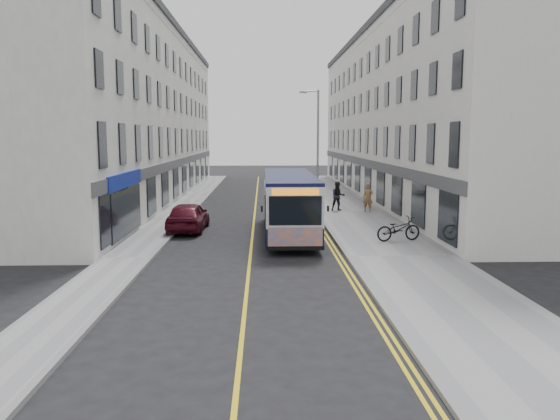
{
  "coord_description": "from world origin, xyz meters",
  "views": [
    {
      "loc": [
        0.54,
        -22.87,
        4.96
      ],
      "look_at": [
        1.32,
        1.84,
        1.6
      ],
      "focal_mm": 35.0,
      "sensor_mm": 36.0,
      "label": 1
    }
  ],
  "objects": [
    {
      "name": "road_centre_line",
      "position": [
        0.0,
        12.0,
        0.0
      ],
      "size": [
        0.12,
        64.0,
        0.01
      ],
      "primitive_type": "cube",
      "color": "gold",
      "rests_on": "ground"
    },
    {
      "name": "terrace_west",
      "position": [
        -9.0,
        21.0,
        6.5
      ],
      "size": [
        6.0,
        46.0,
        13.0
      ],
      "primitive_type": "cube",
      "color": "white",
      "rests_on": "ground"
    },
    {
      "name": "kerb_west",
      "position": [
        -4.0,
        12.0,
        0.07
      ],
      "size": [
        0.18,
        64.0,
        0.13
      ],
      "primitive_type": "cube",
      "color": "slate",
      "rests_on": "ground"
    },
    {
      "name": "pavement_west",
      "position": [
        -5.0,
        12.0,
        0.06
      ],
      "size": [
        2.0,
        64.0,
        0.12
      ],
      "primitive_type": "cube",
      "color": "gray",
      "rests_on": "ground"
    },
    {
      "name": "city_bus",
      "position": [
        1.85,
        4.28,
        1.67
      ],
      "size": [
        2.46,
        10.54,
        3.06
      ],
      "color": "black",
      "rests_on": "ground"
    },
    {
      "name": "road_dbl_yellow_outer",
      "position": [
        3.75,
        12.0,
        0.0
      ],
      "size": [
        0.1,
        64.0,
        0.01
      ],
      "primitive_type": "cube",
      "color": "gold",
      "rests_on": "ground"
    },
    {
      "name": "terrace_east",
      "position": [
        11.5,
        21.0,
        6.5
      ],
      "size": [
        6.0,
        46.0,
        13.0
      ],
      "primitive_type": "cube",
      "color": "white",
      "rests_on": "ground"
    },
    {
      "name": "pedestrian_near",
      "position": [
        7.28,
        11.73,
        1.04
      ],
      "size": [
        0.78,
        0.65,
        1.83
      ],
      "primitive_type": "imported",
      "rotation": [
        0.0,
        0.0,
        -0.37
      ],
      "color": "olive",
      "rests_on": "pavement_east"
    },
    {
      "name": "pavement_east",
      "position": [
        6.25,
        12.0,
        0.06
      ],
      "size": [
        4.5,
        64.0,
        0.12
      ],
      "primitive_type": "cube",
      "color": "gray",
      "rests_on": "ground"
    },
    {
      "name": "kerb_east",
      "position": [
        4.0,
        12.0,
        0.07
      ],
      "size": [
        0.18,
        64.0,
        0.13
      ],
      "primitive_type": "cube",
      "color": "slate",
      "rests_on": "ground"
    },
    {
      "name": "road_dbl_yellow_inner",
      "position": [
        3.55,
        12.0,
        0.0
      ],
      "size": [
        0.1,
        64.0,
        0.01
      ],
      "primitive_type": "cube",
      "color": "gold",
      "rests_on": "ground"
    },
    {
      "name": "bicycle",
      "position": [
        6.82,
        1.89,
        0.69
      ],
      "size": [
        2.27,
        1.22,
        1.13
      ],
      "primitive_type": "imported",
      "rotation": [
        0.0,
        0.0,
        1.8
      ],
      "color": "black",
      "rests_on": "pavement_east"
    },
    {
      "name": "car_white",
      "position": [
        3.2,
        24.1,
        0.7
      ],
      "size": [
        2.04,
        4.43,
        1.41
      ],
      "primitive_type": "imported",
      "rotation": [
        0.0,
        0.0,
        -0.13
      ],
      "color": "white",
      "rests_on": "ground"
    },
    {
      "name": "car_maroon",
      "position": [
        -3.4,
        5.62,
        0.77
      ],
      "size": [
        1.98,
        4.61,
        1.55
      ],
      "primitive_type": "imported",
      "rotation": [
        0.0,
        0.0,
        3.11
      ],
      "color": "#4A0C19",
      "rests_on": "ground"
    },
    {
      "name": "ground",
      "position": [
        0.0,
        0.0,
        0.0
      ],
      "size": [
        140.0,
        140.0,
        0.0
      ],
      "primitive_type": "plane",
      "color": "black",
      "rests_on": "ground"
    },
    {
      "name": "streetlamp",
      "position": [
        4.17,
        14.0,
        4.38
      ],
      "size": [
        1.32,
        0.18,
        8.0
      ],
      "color": "gray",
      "rests_on": "ground"
    },
    {
      "name": "pedestrian_far",
      "position": [
        5.44,
        12.36,
        1.07
      ],
      "size": [
        0.97,
        0.78,
        1.9
      ],
      "primitive_type": "imported",
      "rotation": [
        0.0,
        0.0,
        0.07
      ],
      "color": "black",
      "rests_on": "pavement_east"
    }
  ]
}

